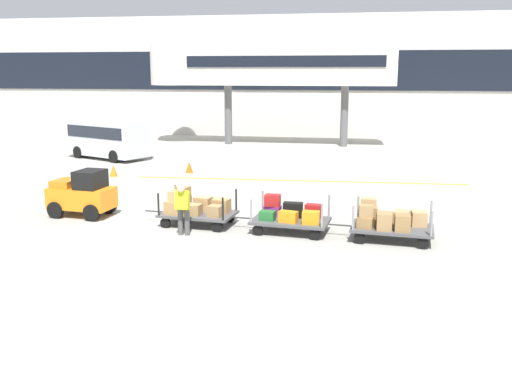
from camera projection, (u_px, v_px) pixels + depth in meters
ground_plane at (165, 221)px, 18.31m from camera, size 120.00×120.00×0.00m
apron_lead_line at (298, 181)px, 25.15m from camera, size 14.73×0.85×0.01m
terminal_building at (275, 76)px, 42.42m from camera, size 54.36×2.51×8.82m
jet_bridge at (260, 66)px, 36.53m from camera, size 16.05×3.00×6.51m
baggage_tug at (82, 194)px, 18.88m from camera, size 2.21×1.43×1.58m
baggage_cart_lead at (196, 208)px, 17.84m from camera, size 3.06×1.64×1.15m
baggage_cart_middle at (290, 216)px, 17.02m from camera, size 3.06×1.64×1.10m
baggage_cart_tail at (388, 221)px, 16.22m from camera, size 3.06×1.64×1.14m
baggage_handler at (183, 207)px, 16.57m from camera, size 0.42×0.45×1.56m
shuttle_van at (107, 136)px, 31.37m from camera, size 5.15×3.74×2.10m
safety_cone_near at (189, 167)px, 27.09m from camera, size 0.36×0.36×0.55m
safety_cone_far at (114, 171)px, 26.14m from camera, size 0.36×0.36×0.55m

